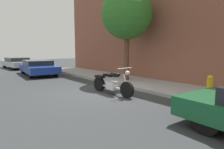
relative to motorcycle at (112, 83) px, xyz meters
name	(u,v)px	position (x,y,z in m)	size (l,w,h in m)	color
ground_plane	(98,93)	(-0.54, -0.30, -0.45)	(60.00, 60.00, 0.00)	#303335
sidewalk	(144,84)	(-0.54, 2.51, -0.38)	(19.45, 2.55, 0.14)	#A4A4A4
building_facade	(166,7)	(-0.54, 4.03, 3.56)	(19.45, 0.50, 8.03)	brown
motorcycle	(112,83)	(0.00, 0.00, 0.00)	(2.25, 0.70, 1.11)	black
parked_car_blue	(38,67)	(-7.95, -0.36, 0.10)	(4.68, 2.25, 1.03)	black
parked_car_silver	(17,63)	(-13.98, -0.38, 0.10)	(4.66, 2.11, 1.03)	black
street_tree	(127,14)	(-1.67, 2.32, 3.13)	(2.65, 2.65, 4.94)	brown
fire_hydrant	(210,88)	(2.91, 1.95, 0.00)	(0.20, 0.20, 0.91)	gold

